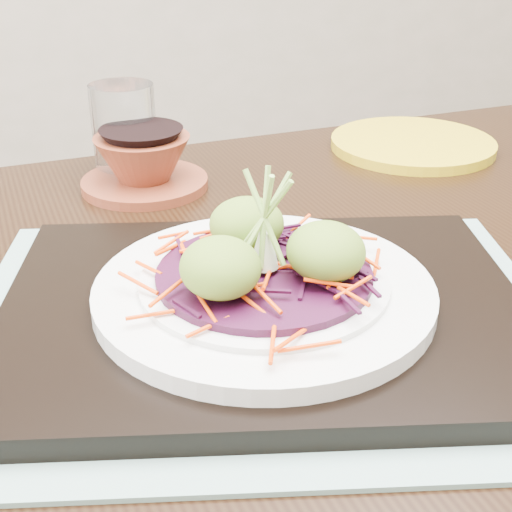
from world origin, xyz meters
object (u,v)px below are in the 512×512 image
object	(u,v)px
water_glass	(124,130)
yellow_plate	(413,144)
dining_table	(267,380)
white_plate	(264,290)
terracotta_bowl_set	(144,165)
serving_tray	(264,309)

from	to	relation	value
water_glass	yellow_plate	size ratio (longest dim) A/B	0.50
dining_table	white_plate	bearing A→B (deg)	-115.51
white_plate	terracotta_bowl_set	size ratio (longest dim) A/B	1.49
serving_tray	white_plate	xyz separation A→B (m)	(0.00, 0.00, 0.02)
dining_table	terracotta_bowl_set	world-z (taller)	terracotta_bowl_set
terracotta_bowl_set	white_plate	bearing A→B (deg)	-83.86
white_plate	yellow_plate	distance (m)	0.49
dining_table	water_glass	xyz separation A→B (m)	(-0.07, 0.33, 0.16)
dining_table	white_plate	world-z (taller)	white_plate
serving_tray	white_plate	bearing A→B (deg)	105.37
serving_tray	white_plate	distance (m)	0.02
white_plate	terracotta_bowl_set	xyz separation A→B (m)	(-0.04, 0.33, -0.00)
dining_table	serving_tray	xyz separation A→B (m)	(-0.02, -0.06, 0.11)
dining_table	terracotta_bowl_set	xyz separation A→B (m)	(-0.06, 0.27, 0.13)
serving_tray	water_glass	bearing A→B (deg)	112.25
terracotta_bowl_set	yellow_plate	bearing A→B (deg)	4.14
white_plate	terracotta_bowl_set	bearing A→B (deg)	96.14
water_glass	terracotta_bowl_set	distance (m)	0.06
dining_table	serving_tray	size ratio (longest dim) A/B	3.10
white_plate	water_glass	size ratio (longest dim) A/B	2.44
serving_tray	water_glass	size ratio (longest dim) A/B	3.76
white_plate	water_glass	distance (m)	0.39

